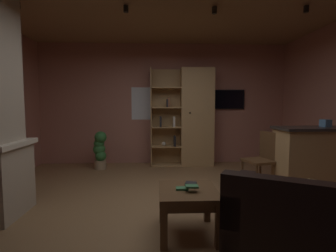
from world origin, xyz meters
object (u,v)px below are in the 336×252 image
leather_couch (326,241)px  wall_mounted_tv (227,99)px  coffee_table (188,198)px  dining_chair (263,156)px  bookshelf_cabinet (193,118)px  kitchen_bar_counter (325,161)px  table_book_0 (182,189)px  table_book_1 (191,184)px  tissue_box (326,123)px  table_book_2 (192,186)px  potted_floor_plant (100,150)px

leather_couch → wall_mounted_tv: 4.19m
coffee_table → dining_chair: size_ratio=0.70×
bookshelf_cabinet → kitchen_bar_counter: bookshelf_cabinet is taller
dining_chair → table_book_0: bearing=-136.2°
kitchen_bar_counter → coffee_table: bearing=-153.6°
leather_couch → table_book_1: bearing=138.8°
bookshelf_cabinet → tissue_box: bearing=-47.8°
tissue_box → table_book_2: (-2.19, -1.22, -0.54)m
leather_couch → potted_floor_plant: bearing=125.6°
table_book_0 → dining_chair: 2.00m
kitchen_bar_counter → table_book_1: size_ratio=12.52×
table_book_0 → table_book_1: (0.10, 0.08, 0.02)m
coffee_table → bookshelf_cabinet: bearing=81.1°
bookshelf_cabinet → dining_chair: (0.90, -1.69, -0.54)m
bookshelf_cabinet → dining_chair: size_ratio=2.35×
tissue_box → leather_couch: tissue_box is taller
leather_couch → table_book_0: bearing=144.7°
coffee_table → table_book_2: table_book_2 is taller
tissue_box → kitchen_bar_counter: bearing=-104.5°
coffee_table → potted_floor_plant: potted_floor_plant is taller
bookshelf_cabinet → leather_couch: bearing=-82.6°
table_book_1 → dining_chair: bearing=44.1°
table_book_1 → potted_floor_plant: potted_floor_plant is taller
dining_chair → kitchen_bar_counter: bearing=-18.7°
dining_chair → bookshelf_cabinet: bearing=118.1°
bookshelf_cabinet → tissue_box: size_ratio=17.99×
leather_couch → wall_mounted_tv: (0.34, 4.01, 1.18)m
table_book_2 → table_book_1: bearing=86.2°
leather_couch → coffee_table: (-0.97, 0.74, 0.08)m
coffee_table → kitchen_bar_counter: bearing=26.4°
table_book_0 → wall_mounted_tv: bearing=67.3°
dining_chair → potted_floor_plant: bearing=154.7°
table_book_0 → potted_floor_plant: size_ratio=0.16×
tissue_box → potted_floor_plant: bearing=156.8°
coffee_table → table_book_2: (0.03, -0.07, 0.15)m
bookshelf_cabinet → tissue_box: (1.74, -1.92, 0.01)m
dining_chair → leather_couch: bearing=-101.0°
tissue_box → leather_couch: size_ratio=0.07×
table_book_2 → kitchen_bar_counter: bearing=28.3°
kitchen_bar_counter → dining_chair: 0.88m
coffee_table → table_book_0: table_book_0 is taller
kitchen_bar_counter → table_book_2: size_ratio=11.36×
table_book_0 → potted_floor_plant: 3.12m
tissue_box → dining_chair: bearing=164.3°
tissue_box → dining_chair: 1.03m
table_book_1 → dining_chair: (1.34, 1.30, 0.02)m
leather_couch → wall_mounted_tv: bearing=85.2°
kitchen_bar_counter → table_book_2: (-2.18, -1.17, 0.02)m
bookshelf_cabinet → wall_mounted_tv: bearing=14.2°
leather_couch → dining_chair: dining_chair is taller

